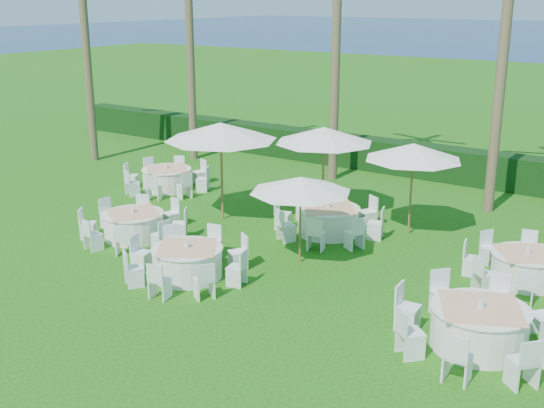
# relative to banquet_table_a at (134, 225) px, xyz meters

# --- Properties ---
(ground) EXTENTS (120.00, 120.00, 0.00)m
(ground) POSITION_rel_banquet_table_a_xyz_m (3.61, -1.14, -0.39)
(ground) COLOR #15540E
(ground) RESTS_ON ground
(hedge) EXTENTS (34.00, 1.00, 1.20)m
(hedge) POSITION_rel_banquet_table_a_xyz_m (3.61, 10.86, 0.21)
(hedge) COLOR black
(hedge) RESTS_ON ground
(banquet_table_a) EXTENTS (2.96, 2.96, 0.90)m
(banquet_table_a) POSITION_rel_banquet_table_a_xyz_m (0.00, 0.00, 0.00)
(banquet_table_a) COLOR white
(banquet_table_a) RESTS_ON ground
(banquet_table_b) EXTENTS (3.00, 3.00, 0.91)m
(banquet_table_b) POSITION_rel_banquet_table_a_xyz_m (3.02, -1.26, 0.01)
(banquet_table_b) COLOR white
(banquet_table_b) RESTS_ON ground
(banquet_table_c) EXTENTS (3.31, 3.31, 1.00)m
(banquet_table_c) POSITION_rel_banquet_table_a_xyz_m (9.90, -0.76, 0.05)
(banquet_table_c) COLOR white
(banquet_table_c) RESTS_ON ground
(banquet_table_d) EXTENTS (2.92, 2.92, 0.91)m
(banquet_table_d) POSITION_rel_banquet_table_a_xyz_m (-2.60, 4.24, 0.01)
(banquet_table_d) COLOR white
(banquet_table_d) RESTS_ON ground
(banquet_table_e) EXTENTS (3.10, 3.10, 0.95)m
(banquet_table_e) POSITION_rel_banquet_table_a_xyz_m (4.31, 3.34, 0.02)
(banquet_table_e) COLOR white
(banquet_table_e) RESTS_ON ground
(banquet_table_f) EXTENTS (2.91, 2.91, 0.89)m
(banquet_table_f) POSITION_rel_banquet_table_a_xyz_m (9.86, 2.92, -0.01)
(banquet_table_f) COLOR white
(banquet_table_f) RESTS_ON ground
(umbrella_a) EXTENTS (3.33, 3.33, 2.95)m
(umbrella_a) POSITION_rel_banquet_table_a_xyz_m (1.03, 2.70, 2.30)
(umbrella_a) COLOR brown
(umbrella_a) RESTS_ON ground
(umbrella_b) EXTENTS (2.56, 2.56, 2.24)m
(umbrella_b) POSITION_rel_banquet_table_a_xyz_m (4.77, 1.05, 1.65)
(umbrella_b) COLOR brown
(umbrella_b) RESTS_ON ground
(umbrella_c) EXTENTS (3.00, 3.00, 2.74)m
(umbrella_c) POSITION_rel_banquet_table_a_xyz_m (3.33, 4.73, 2.11)
(umbrella_c) COLOR brown
(umbrella_c) RESTS_ON ground
(umbrella_d) EXTENTS (2.72, 2.72, 2.61)m
(umbrella_d) POSITION_rel_banquet_table_a_xyz_m (6.21, 4.61, 1.99)
(umbrella_d) COLOR brown
(umbrella_d) RESTS_ON ground
(palm_a) EXTENTS (4.26, 4.37, 9.35)m
(palm_a) POSITION_rel_banquet_table_a_xyz_m (-4.86, 8.37, 4.75)
(palm_a) COLOR brown
(palm_a) RESTS_ON ground
(palm_b) EXTENTS (4.16, 4.40, 10.34)m
(palm_b) POSITION_rel_banquet_table_a_xyz_m (1.50, 8.70, 5.25)
(palm_b) COLOR brown
(palm_b) RESTS_ON ground
(palm_c) EXTENTS (4.41, 4.03, 11.36)m
(palm_c) POSITION_rel_banquet_table_a_xyz_m (7.45, 8.03, 5.77)
(palm_c) COLOR brown
(palm_c) RESTS_ON ground
(palm_f) EXTENTS (4.30, 4.34, 8.80)m
(palm_f) POSITION_rel_banquet_table_a_xyz_m (-8.09, 5.91, 4.47)
(palm_f) COLOR brown
(palm_f) RESTS_ON ground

